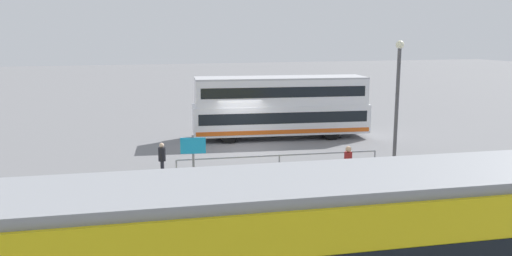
# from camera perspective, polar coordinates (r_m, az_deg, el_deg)

# --- Properties ---
(ground_plane) EXTENTS (160.00, 160.00, 0.00)m
(ground_plane) POSITION_cam_1_polar(r_m,az_deg,el_deg) (28.34, -1.24, -2.17)
(ground_plane) COLOR slate
(double_decker_bus) EXTENTS (10.69, 3.79, 3.68)m
(double_decker_bus) POSITION_cam_1_polar(r_m,az_deg,el_deg) (30.68, 2.72, 2.37)
(double_decker_bus) COLOR white
(double_decker_bus) RESTS_ON ground
(pedestrian_near_railing) EXTENTS (0.37, 0.37, 1.57)m
(pedestrian_near_railing) POSITION_cam_1_polar(r_m,az_deg,el_deg) (22.56, -10.43, -3.31)
(pedestrian_near_railing) COLOR black
(pedestrian_near_railing) RESTS_ON ground
(pedestrian_crossing) EXTENTS (0.34, 0.36, 1.80)m
(pedestrian_crossing) POSITION_cam_1_polar(r_m,az_deg,el_deg) (20.84, 10.20, -4.04)
(pedestrian_crossing) COLOR #4C3F2D
(pedestrian_crossing) RESTS_ON ground
(pedestrian_railing) EXTENTS (8.84, 0.80, 1.08)m
(pedestrian_railing) POSITION_cam_1_polar(r_m,az_deg,el_deg) (22.13, 2.62, -3.82)
(pedestrian_railing) COLOR gray
(pedestrian_railing) RESTS_ON ground
(info_sign) EXTENTS (1.00, 0.22, 2.24)m
(info_sign) POSITION_cam_1_polar(r_m,az_deg,el_deg) (20.61, -7.01, -2.72)
(info_sign) COLOR slate
(info_sign) RESTS_ON ground
(street_lamp) EXTENTS (0.36, 0.36, 5.93)m
(street_lamp) POSITION_cam_1_polar(r_m,az_deg,el_deg) (22.90, 15.47, 3.37)
(street_lamp) COLOR #4C4C51
(street_lamp) RESTS_ON ground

